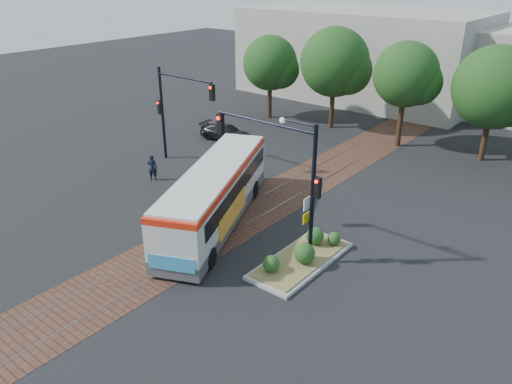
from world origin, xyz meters
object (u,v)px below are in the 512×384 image
traffic_island (303,255)px  officer (152,167)px  signal_pole_left (174,103)px  parked_car (226,132)px  city_bus (215,192)px  signal_pole_main (288,167)px

traffic_island → officer: officer is taller
signal_pole_left → parked_car: size_ratio=1.51×
city_bus → parked_car: 12.93m
city_bus → parked_car: city_bus is taller
signal_pole_left → parked_car: (-0.51, 5.28, -3.29)m
traffic_island → officer: bearing=171.1°
city_bus → officer: (-6.64, 1.56, -0.84)m
traffic_island → signal_pole_left: bearing=159.6°
officer → signal_pole_left: bearing=-107.3°
officer → parked_car: (-1.66, 8.30, -0.21)m
traffic_island → city_bus: bearing=176.6°
city_bus → traffic_island: city_bus is taller
signal_pole_left → officer: bearing=-69.2°
parked_car → signal_pole_left: bearing=177.1°
city_bus → signal_pole_left: (-7.78, 4.58, 2.24)m
signal_pole_main → officer: bearing=170.9°
city_bus → parked_car: bearing=105.5°
signal_pole_main → parked_car: (-12.74, 10.09, -3.58)m
parked_car → city_bus: bearing=-148.3°
signal_pole_main → officer: 11.72m
city_bus → traffic_island: size_ratio=2.09×
city_bus → signal_pole_main: signal_pole_main is taller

